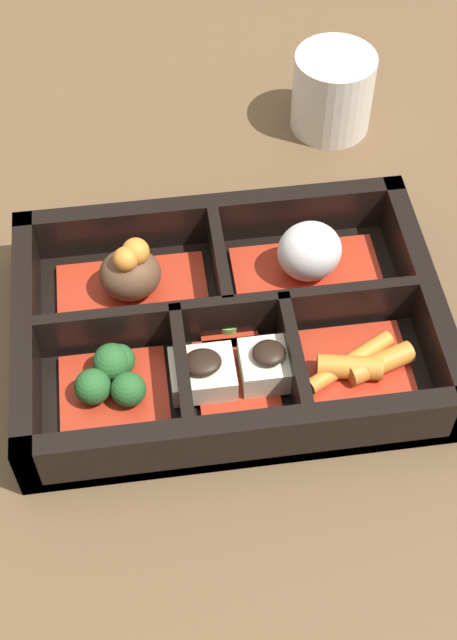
# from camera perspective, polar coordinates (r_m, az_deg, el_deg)

# --- Properties ---
(ground_plane) EXTENTS (3.00, 3.00, 0.00)m
(ground_plane) POSITION_cam_1_polar(r_m,az_deg,el_deg) (0.62, -0.00, -1.40)
(ground_plane) COLOR brown
(bento_base) EXTENTS (0.28, 0.20, 0.01)m
(bento_base) POSITION_cam_1_polar(r_m,az_deg,el_deg) (0.62, -0.00, -1.12)
(bento_base) COLOR black
(bento_base) RESTS_ON ground_plane
(bento_rim) EXTENTS (0.28, 0.20, 0.05)m
(bento_rim) POSITION_cam_1_polar(r_m,az_deg,el_deg) (0.60, 0.02, -0.19)
(bento_rim) COLOR black
(bento_rim) RESTS_ON ground_plane
(bowl_stew) EXTENTS (0.11, 0.06, 0.05)m
(bowl_stew) POSITION_cam_1_polar(r_m,az_deg,el_deg) (0.62, -6.25, 2.69)
(bowl_stew) COLOR #B22D19
(bowl_stew) RESTS_ON bento_base
(bowl_rice) EXTENTS (0.11, 0.06, 0.05)m
(bowl_rice) POSITION_cam_1_polar(r_m,az_deg,el_deg) (0.63, 5.16, 3.97)
(bowl_rice) COLOR #B22D19
(bowl_rice) RESTS_ON bento_base
(bowl_greens) EXTENTS (0.07, 0.07, 0.03)m
(bowl_greens) POSITION_cam_1_polar(r_m,az_deg,el_deg) (0.58, -7.42, -3.86)
(bowl_greens) COLOR #B22D19
(bowl_greens) RESTS_ON bento_base
(bowl_tofu) EXTENTS (0.08, 0.07, 0.03)m
(bowl_tofu) POSITION_cam_1_polar(r_m,az_deg,el_deg) (0.58, 0.41, -3.28)
(bowl_tofu) COLOR #B22D19
(bowl_tofu) RESTS_ON bento_base
(bowl_carrots) EXTENTS (0.08, 0.07, 0.02)m
(bowl_carrots) POSITION_cam_1_polar(r_m,az_deg,el_deg) (0.60, 8.34, -2.87)
(bowl_carrots) COLOR #B22D19
(bowl_carrots) RESTS_ON bento_base
(bowl_pickles) EXTENTS (0.04, 0.03, 0.01)m
(bowl_pickles) POSITION_cam_1_polar(r_m,az_deg,el_deg) (0.61, 0.05, -0.32)
(bowl_pickles) COLOR #B22D19
(bowl_pickles) RESTS_ON bento_base
(tea_cup) EXTENTS (0.07, 0.07, 0.07)m
(tea_cup) POSITION_cam_1_polar(r_m,az_deg,el_deg) (0.76, 6.69, 14.39)
(tea_cup) COLOR beige
(tea_cup) RESTS_ON ground_plane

